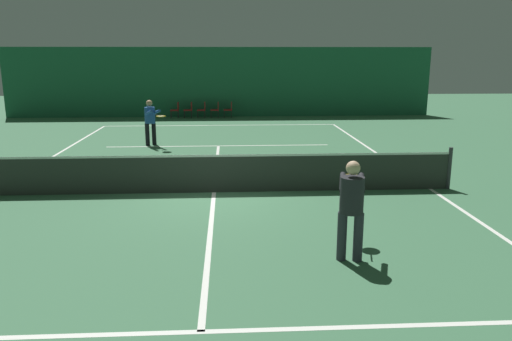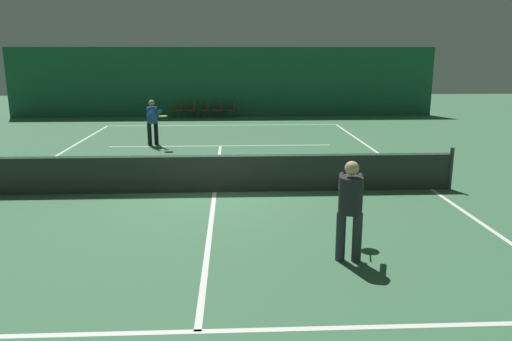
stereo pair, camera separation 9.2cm
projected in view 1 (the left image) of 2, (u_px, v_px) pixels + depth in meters
The scene contains 15 objects.
ground_plane at pixel (214, 192), 12.40m from camera, with size 60.00×60.00×0.00m, color #3D704C.
backdrop_curtain at pixel (221, 82), 26.95m from camera, with size 23.00×0.12×3.71m.
court_line_baseline_far at pixel (220, 125), 23.97m from camera, with size 11.00×0.10×0.00m.
court_line_service_far at pixel (218, 146), 18.62m from camera, with size 8.25×0.10×0.00m.
court_line_service_near at pixel (201, 332), 6.18m from camera, with size 8.25×0.10×0.00m.
court_line_sideline_right at pixel (430, 189), 12.70m from camera, with size 0.10×23.80×0.00m.
court_line_centre at pixel (214, 192), 12.40m from camera, with size 0.10×12.80×0.00m.
tennis_net at pixel (214, 172), 12.28m from camera, with size 12.00×0.10×1.07m.
player_near at pixel (351, 203), 8.14m from camera, with size 0.66×1.41×1.70m.
player_far at pixel (150, 119), 18.54m from camera, with size 1.02×1.35×1.69m.
courtside_chair_0 at pixel (176, 109), 26.60m from camera, with size 0.44×0.44×0.84m.
courtside_chair_1 at pixel (189, 109), 26.64m from camera, with size 0.44×0.44×0.84m.
courtside_chair_2 at pixel (203, 109), 26.68m from camera, with size 0.44×0.44×0.84m.
courtside_chair_3 at pixel (216, 109), 26.72m from camera, with size 0.44×0.44×0.84m.
courtside_chair_4 at pixel (229, 109), 26.76m from camera, with size 0.44×0.44×0.84m.
Camera 1 is at (0.37, -11.99, 3.36)m, focal length 35.00 mm.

